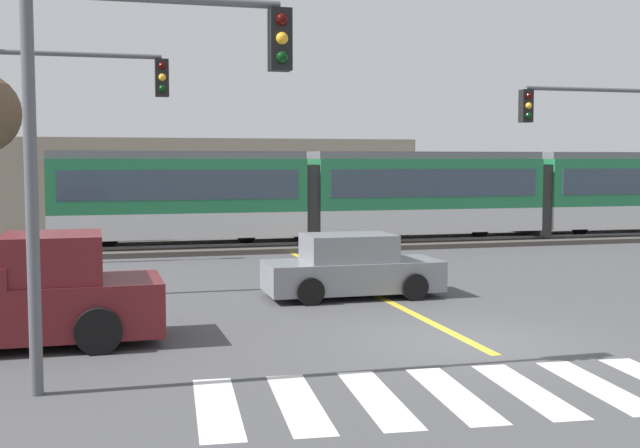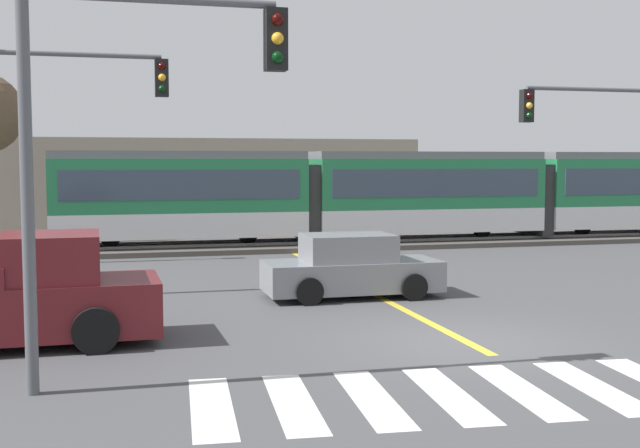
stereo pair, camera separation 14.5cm
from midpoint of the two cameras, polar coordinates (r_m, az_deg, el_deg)
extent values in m
plane|color=#474749|center=(14.88, 10.34, -8.27)|extent=(200.00, 200.00, 0.00)
cube|color=#4C4742|center=(30.18, -2.91, -1.52)|extent=(120.00, 4.00, 0.18)
cube|color=#939399|center=(29.47, -2.62, -1.39)|extent=(120.00, 0.08, 0.10)
cube|color=#939399|center=(30.87, -3.19, -1.12)|extent=(120.00, 0.08, 0.10)
cube|color=silver|center=(29.55, -10.15, 0.02)|extent=(9.00, 2.60, 0.90)
cube|color=#237A47|center=(29.47, -10.19, 2.73)|extent=(9.00, 2.60, 1.90)
cube|color=#384756|center=(28.16, -9.97, 2.75)|extent=(8.28, 0.04, 1.04)
cube|color=slate|center=(29.46, -10.22, 4.85)|extent=(9.00, 2.39, 0.28)
cylinder|color=black|center=(29.89, -5.40, -0.75)|extent=(0.70, 0.20, 0.70)
cylinder|color=black|center=(29.49, -14.94, -0.95)|extent=(0.70, 0.20, 0.70)
cube|color=silver|center=(31.77, 7.19, 0.37)|extent=(9.00, 2.60, 0.90)
cube|color=#237A47|center=(31.70, 7.21, 2.89)|extent=(9.00, 2.60, 1.90)
cube|color=#384756|center=(30.48, 8.15, 2.91)|extent=(8.28, 0.04, 1.04)
cube|color=slate|center=(31.69, 7.23, 4.86)|extent=(9.00, 2.39, 0.28)
cylinder|color=black|center=(32.81, 11.19, -0.34)|extent=(0.70, 0.20, 0.70)
cylinder|color=black|center=(30.96, 2.93, -0.55)|extent=(0.70, 0.20, 0.70)
cube|color=silver|center=(36.41, 21.18, 0.62)|extent=(9.00, 2.60, 0.90)
cube|color=#237A47|center=(36.35, 21.24, 2.83)|extent=(9.00, 2.60, 1.90)
cube|color=slate|center=(36.34, 21.29, 4.54)|extent=(9.00, 2.39, 0.28)
cylinder|color=black|center=(35.05, 17.89, -0.17)|extent=(0.70, 0.20, 0.70)
cube|color=#2D2D2D|center=(30.26, -1.17, 1.52)|extent=(0.50, 2.34, 2.80)
cube|color=#2D2D2D|center=(33.80, 14.69, 1.69)|extent=(0.50, 2.34, 2.80)
cube|color=silver|center=(11.03, -7.72, -12.79)|extent=(0.77, 2.83, 0.01)
cube|color=silver|center=(11.13, -1.91, -12.58)|extent=(0.77, 2.83, 0.01)
cube|color=silver|center=(11.34, 3.72, -12.26)|extent=(0.77, 2.83, 0.01)
cube|color=silver|center=(11.65, 9.08, -11.85)|extent=(0.77, 2.83, 0.01)
cube|color=silver|center=(12.06, 14.11, -11.37)|extent=(0.77, 2.83, 0.01)
cube|color=silver|center=(12.54, 18.76, -10.85)|extent=(0.77, 2.83, 0.01)
cube|color=gold|center=(20.94, 2.60, -4.46)|extent=(0.20, 15.28, 0.01)
cube|color=gray|center=(19.31, 2.10, -3.68)|extent=(4.20, 1.71, 0.72)
cube|color=gray|center=(19.19, 1.82, -1.68)|extent=(2.10, 1.52, 0.64)
cube|color=#384756|center=(19.50, 4.64, -1.59)|extent=(0.10, 1.43, 0.52)
cube|color=#384756|center=(19.94, 1.18, -1.45)|extent=(1.79, 0.04, 0.48)
cylinder|color=black|center=(20.53, 4.78, -3.76)|extent=(0.64, 0.22, 0.64)
cylinder|color=black|center=(18.95, 6.51, -4.47)|extent=(0.64, 0.22, 0.64)
cylinder|color=black|center=(19.83, -2.11, -4.04)|extent=(0.64, 0.22, 0.64)
cylinder|color=black|center=(18.20, -0.93, -4.81)|extent=(0.64, 0.22, 0.64)
cube|color=maroon|center=(15.22, -21.74, -5.68)|extent=(5.44, 2.07, 0.96)
cube|color=maroon|center=(15.03, -18.77, -2.26)|extent=(1.74, 1.87, 0.84)
cube|color=#384756|center=(15.01, -15.91, -2.12)|extent=(0.14, 1.69, 0.66)
cylinder|color=black|center=(16.15, -15.81, -5.90)|extent=(0.81, 0.30, 0.80)
cylinder|color=black|center=(14.23, -15.76, -7.31)|extent=(0.81, 0.30, 0.80)
cylinder|color=#515459|center=(11.73, -20.19, 3.03)|extent=(0.18, 0.18, 6.06)
cube|color=black|center=(12.06, -3.22, 12.94)|extent=(0.32, 0.28, 0.90)
sphere|color=#360605|center=(11.95, -3.08, 14.33)|extent=(0.18, 0.18, 0.18)
sphere|color=#F7AA26|center=(11.91, -3.07, 13.05)|extent=(0.18, 0.18, 0.18)
sphere|color=black|center=(11.87, -3.07, 11.76)|extent=(0.18, 0.18, 0.18)
cylinder|color=#515459|center=(20.11, -17.22, 11.46)|extent=(4.00, 0.12, 0.12)
cube|color=black|center=(20.08, -11.39, 10.15)|extent=(0.32, 0.28, 0.90)
sphere|color=#360605|center=(19.96, -11.37, 10.96)|extent=(0.18, 0.18, 0.18)
sphere|color=#F7AA26|center=(19.94, -11.36, 10.19)|extent=(0.18, 0.18, 0.18)
sphere|color=black|center=(19.91, -11.35, 9.42)|extent=(0.18, 0.18, 0.18)
cylinder|color=#515459|center=(24.21, 18.48, 9.06)|extent=(4.00, 0.12, 0.12)
cube|color=black|center=(23.15, 14.26, 8.13)|extent=(0.32, 0.28, 0.90)
sphere|color=#360605|center=(23.03, 14.46, 8.82)|extent=(0.18, 0.18, 0.18)
sphere|color=#F7AA26|center=(23.01, 14.44, 8.15)|extent=(0.18, 0.18, 0.18)
sphere|color=black|center=(23.00, 14.43, 7.48)|extent=(0.18, 0.18, 0.18)
cube|color=tan|center=(40.72, -10.08, 2.91)|extent=(22.82, 6.00, 4.31)
camera|label=1|loc=(0.07, -90.20, -0.02)|focal=45.00mm
camera|label=2|loc=(0.07, 89.80, 0.02)|focal=45.00mm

